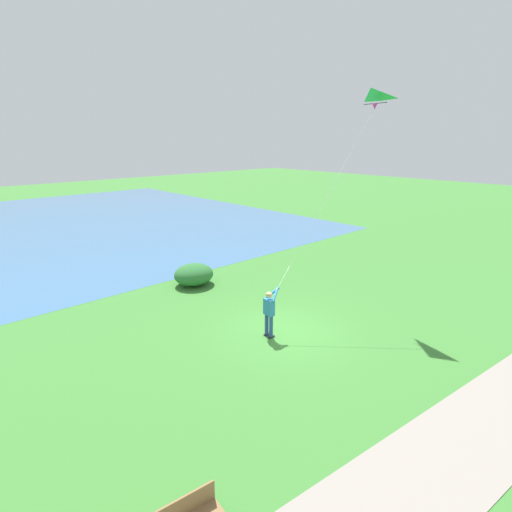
{
  "coord_description": "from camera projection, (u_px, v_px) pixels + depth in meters",
  "views": [
    {
      "loc": [
        -9.28,
        9.96,
        6.94
      ],
      "look_at": [
        0.04,
        1.33,
        3.19
      ],
      "focal_mm": 28.22,
      "sensor_mm": 36.0,
      "label": 1
    }
  ],
  "objects": [
    {
      "name": "lake_water",
      "position": [
        0.0,
        233.0,
        30.48
      ],
      "size": [
        36.0,
        44.0,
        0.01
      ],
      "primitive_type": "cube",
      "color": "teal",
      "rests_on": "ground"
    },
    {
      "name": "lakeside_shrub",
      "position": [
        194.0,
        275.0,
        19.63
      ],
      "size": [
        1.77,
        1.95,
        1.04
      ],
      "primitive_type": "ellipsoid",
      "color": "#2D7033",
      "rests_on": "ground"
    },
    {
      "name": "person_kite_flyer",
      "position": [
        269.0,
        310.0,
        14.33
      ],
      "size": [
        0.52,
        0.62,
        1.83
      ],
      "color": "#232328",
      "rests_on": "ground"
    },
    {
      "name": "walkway_path",
      "position": [
        441.0,
        462.0,
        8.93
      ],
      "size": [
        6.3,
        32.05,
        0.02
      ],
      "primitive_type": "cube",
      "rotation": [
        0.0,
        0.0,
        -0.12
      ],
      "color": "gray",
      "rests_on": "ground"
    },
    {
      "name": "ground_plane",
      "position": [
        283.0,
        331.0,
        14.98
      ],
      "size": [
        120.0,
        120.0,
        0.0
      ],
      "primitive_type": "plane",
      "color": "#3D7F33"
    },
    {
      "name": "flying_kite",
      "position": [
        370.0,
        101.0,
        15.4
      ],
      "size": [
        1.39,
        5.16,
        6.92
      ],
      "color": "green"
    }
  ]
}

